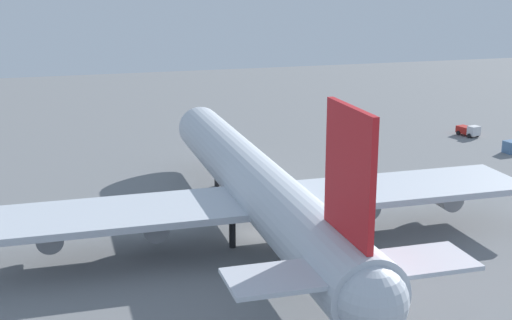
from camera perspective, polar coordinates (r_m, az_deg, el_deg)
ground_plane at (r=79.40m, az=0.00°, el=-5.91°), size 255.91×255.91×0.00m
cargo_airplane at (r=77.28m, az=0.06°, el=-2.08°), size 63.98×58.91×18.83m
maintenance_van at (r=129.78m, az=16.54°, el=2.28°), size 4.45×3.03×1.98m
safety_cone_nose at (r=106.69m, az=-2.38°, el=-0.20°), size 0.43×0.43×0.62m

